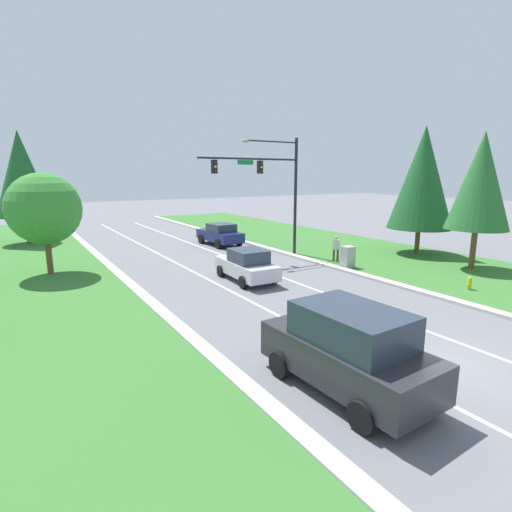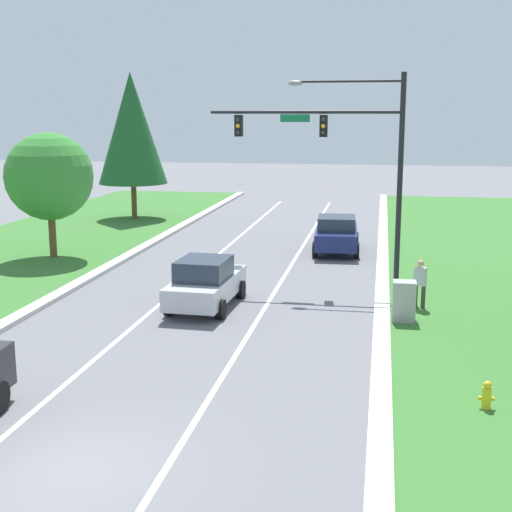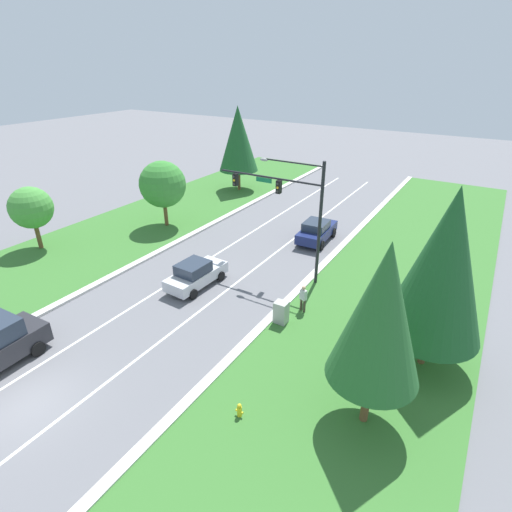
# 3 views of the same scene
# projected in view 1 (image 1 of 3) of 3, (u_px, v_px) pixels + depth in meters

# --- Properties ---
(ground_plane) EXTENTS (160.00, 160.00, 0.00)m
(ground_plane) POSITION_uv_depth(u_px,v_px,m) (447.00, 365.00, 11.64)
(ground_plane) COLOR slate
(curb_strip_left) EXTENTS (0.50, 90.00, 0.15)m
(curb_strip_left) POSITION_uv_depth(u_px,v_px,m) (291.00, 426.00, 8.72)
(curb_strip_left) COLOR beige
(curb_strip_left) RESTS_ON ground_plane
(lane_stripe_inner_left) EXTENTS (0.14, 81.00, 0.01)m
(lane_stripe_inner_left) POSITION_uv_depth(u_px,v_px,m) (407.00, 382.00, 10.71)
(lane_stripe_inner_left) COLOR white
(lane_stripe_inner_left) RESTS_ON ground_plane
(lane_stripe_inner_right) EXTENTS (0.14, 81.00, 0.01)m
(lane_stripe_inner_right) POSITION_uv_depth(u_px,v_px,m) (481.00, 351.00, 12.57)
(lane_stripe_inner_right) COLOR white
(lane_stripe_inner_right) RESTS_ON ground_plane
(traffic_signal_mast) EXTENTS (7.18, 0.41, 7.82)m
(traffic_signal_mast) POSITION_uv_depth(u_px,v_px,m) (271.00, 179.00, 25.64)
(traffic_signal_mast) COLOR black
(traffic_signal_mast) RESTS_ON ground_plane
(navy_sedan) EXTENTS (2.25, 4.55, 1.72)m
(navy_sedan) POSITION_uv_depth(u_px,v_px,m) (220.00, 234.00, 31.31)
(navy_sedan) COLOR navy
(navy_sedan) RESTS_ON ground_plane
(silver_sedan) EXTENTS (2.09, 4.34, 1.69)m
(silver_sedan) POSITION_uv_depth(u_px,v_px,m) (247.00, 265.00, 20.79)
(silver_sedan) COLOR silver
(silver_sedan) RESTS_ON ground_plane
(charcoal_suv) EXTENTS (2.43, 4.77, 2.23)m
(charcoal_suv) POSITION_uv_depth(u_px,v_px,m) (348.00, 349.00, 10.11)
(charcoal_suv) COLOR #28282D
(charcoal_suv) RESTS_ON ground_plane
(utility_cabinet) EXTENTS (0.70, 0.60, 1.33)m
(utility_cabinet) POSITION_uv_depth(u_px,v_px,m) (348.00, 257.00, 23.52)
(utility_cabinet) COLOR #9E9E99
(utility_cabinet) RESTS_ON ground_plane
(pedestrian) EXTENTS (0.43, 0.34, 1.69)m
(pedestrian) POSITION_uv_depth(u_px,v_px,m) (336.00, 248.00, 25.08)
(pedestrian) COLOR #42382D
(pedestrian) RESTS_ON ground_plane
(fire_hydrant) EXTENTS (0.34, 0.20, 0.70)m
(fire_hydrant) POSITION_uv_depth(u_px,v_px,m) (469.00, 284.00, 19.01)
(fire_hydrant) COLOR gold
(fire_hydrant) RESTS_ON ground_plane
(conifer_near_right_tree) EXTENTS (3.40, 3.40, 7.83)m
(conifer_near_right_tree) POSITION_uv_depth(u_px,v_px,m) (481.00, 181.00, 22.28)
(conifer_near_right_tree) COLOR brown
(conifer_near_right_tree) RESTS_ON ground_plane
(oak_near_left_tree) EXTENTS (3.83, 3.83, 5.58)m
(oak_near_left_tree) POSITION_uv_depth(u_px,v_px,m) (44.00, 209.00, 21.31)
(oak_near_left_tree) COLOR brown
(oak_near_left_tree) RESTS_ON ground_plane
(conifer_far_right_tree) EXTENTS (4.26, 4.26, 8.65)m
(conifer_far_right_tree) POSITION_uv_depth(u_px,v_px,m) (422.00, 178.00, 26.79)
(conifer_far_right_tree) COLOR brown
(conifer_far_right_tree) RESTS_ON ground_plane
(conifer_mid_left_tree) EXTENTS (4.12, 4.12, 8.80)m
(conifer_mid_left_tree) POSITION_uv_depth(u_px,v_px,m) (22.00, 174.00, 30.72)
(conifer_mid_left_tree) COLOR brown
(conifer_mid_left_tree) RESTS_ON ground_plane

